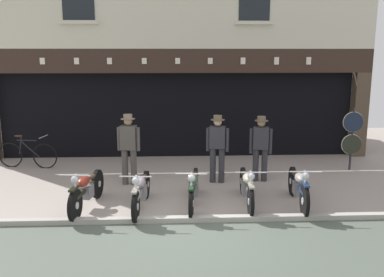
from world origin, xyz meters
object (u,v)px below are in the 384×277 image
Objects in this scene: motorcycle_center_right at (247,186)px; motorcycle_right at (299,186)px; shopkeeper_center at (217,146)px; motorcycle_center at (193,187)px; leaning_bicycle at (27,154)px; motorcycle_center_left at (141,190)px; salesman_left at (129,146)px; advert_board_near at (104,98)px; tyre_sign_pole at (352,134)px; salesman_right at (261,146)px; motorcycle_left at (87,189)px.

motorcycle_center_right is 1.09m from motorcycle_right.
shopkeeper_center is at bearing -42.23° from motorcycle_right.
motorcycle_center is 5.57m from leaning_bicycle.
salesman_left is (-0.41, 1.71, 0.56)m from motorcycle_center_left.
motorcycle_center is 1.83m from shopkeeper_center.
salesman_left is at bearing -70.76° from advert_board_near.
motorcycle_center reaches higher than motorcycle_center_left.
tyre_sign_pole is 9.04m from leaning_bicycle.
salesman_left is 1.06× the size of salesman_right.
shopkeeper_center is at bearing 14.29° from salesman_right.
tyre_sign_pole is at bearing -148.77° from motorcycle_center_left.
motorcycle_center_left is at bearing 6.83° from motorcycle_right.
tyre_sign_pole is at bearing -161.18° from salesman_left.
leaning_bicycle is (-9.00, 0.64, -0.63)m from tyre_sign_pole.
advert_board_near is at bearing -61.89° from salesman_left.
salesman_right is at bearing -164.78° from shopkeeper_center.
salesman_left is at bearing -105.41° from motorcycle_left.
motorcycle_left is 7.22m from tyre_sign_pole.
salesman_left is 1.03× the size of shopkeeper_center.
advert_board_near is (-2.51, 4.47, 1.42)m from motorcycle_center.
advert_board_near is (-4.28, 2.77, 0.92)m from salesman_right.
salesman_left is 3.20m from advert_board_near.
salesman_right is at bearing -70.13° from motorcycle_right.
advert_board_near is at bearing -22.64° from salesman_right.
motorcycle_center_left is (1.12, -0.07, -0.01)m from motorcycle_left.
motorcycle_left is 1.13m from motorcycle_center_left.
motorcycle_center is 1.18× the size of leaning_bicycle.
shopkeeper_center reaches higher than motorcycle_left.
motorcycle_center_left is at bearing -175.45° from motorcycle_left.
salesman_right is at bearing -147.67° from motorcycle_left.
shopkeeper_center is 0.99× the size of tyre_sign_pole.
motorcycle_center_left is 3.30m from motorcycle_right.
motorcycle_center_right is 1.16× the size of tyre_sign_pole.
shopkeeper_center is at bearing -70.97° from motorcycle_center_right.
motorcycle_left is 4.78m from advert_board_near.
motorcycle_center is 5.32m from advert_board_near.
tyre_sign_pole is (4.47, 2.60, 0.59)m from motorcycle_center.
salesman_left is 3.26m from salesman_right.
leaning_bicycle reaches higher than motorcycle_right.
shopkeeper_center is 1.03× the size of salesman_right.
motorcycle_center_right is at bearing -170.90° from motorcycle_center_left.
leaning_bicycle is (-3.03, 1.69, -0.59)m from salesman_left.
motorcycle_left is 1.21× the size of salesman_right.
motorcycle_left is 1.15× the size of leaning_bicycle.
salesman_left is at bearing -27.42° from motorcycle_center_right.
motorcycle_left is 4.38m from salesman_right.
salesman_right is (-0.45, 1.78, 0.48)m from motorcycle_right.
advert_board_near is 2.77m from leaning_bicycle.
tyre_sign_pole reaches higher than motorcycle_center.
salesman_right reaches higher than motorcycle_center.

